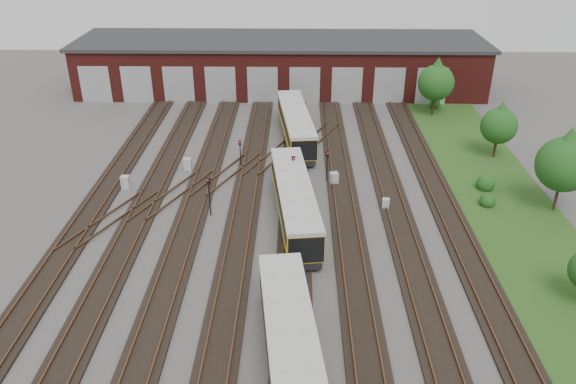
{
  "coord_description": "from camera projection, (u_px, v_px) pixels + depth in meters",
  "views": [
    {
      "loc": [
        2.18,
        -30.83,
        21.93
      ],
      "look_at": [
        1.5,
        7.12,
        2.0
      ],
      "focal_mm": 35.0,
      "sensor_mm": 36.0,
      "label": 1
    }
  ],
  "objects": [
    {
      "name": "relay_cabinet_4",
      "position": [
        386.0,
        204.0,
        44.36
      ],
      "size": [
        0.62,
        0.54,
        0.93
      ],
      "primitive_type": "cube",
      "rotation": [
        0.0,
        0.0,
        -0.14
      ],
      "color": "#B3B5B8",
      "rests_on": "ground"
    },
    {
      "name": "bush_2",
      "position": [
        435.0,
        103.0,
        65.76
      ],
      "size": [
        1.3,
        1.3,
        1.3
      ],
      "primitive_type": "sphere",
      "color": "#184112",
      "rests_on": "ground"
    },
    {
      "name": "relay_cabinet_3",
      "position": [
        334.0,
        179.0,
        48.15
      ],
      "size": [
        0.84,
        0.77,
        1.13
      ],
      "primitive_type": "cube",
      "rotation": [
        0.0,
        0.0,
        0.36
      ],
      "color": "#B3B5B8",
      "rests_on": "ground"
    },
    {
      "name": "signal_mast_2",
      "position": [
        327.0,
        162.0,
        48.22
      ],
      "size": [
        0.25,
        0.24,
        2.79
      ],
      "rotation": [
        0.0,
        0.0,
        0.2
      ],
      "color": "black",
      "rests_on": "ground"
    },
    {
      "name": "metro_train",
      "position": [
        294.0,
        201.0,
        42.06
      ],
      "size": [
        4.1,
        46.0,
        2.85
      ],
      "rotation": [
        0.0,
        0.0,
        0.12
      ],
      "color": "black",
      "rests_on": "ground"
    },
    {
      "name": "bush_0",
      "position": [
        488.0,
        199.0,
        44.8
      ],
      "size": [
        1.27,
        1.27,
        1.27
      ],
      "primitive_type": "sphere",
      "color": "#184112",
      "rests_on": "ground"
    },
    {
      "name": "relay_cabinet_1",
      "position": [
        188.0,
        164.0,
        50.82
      ],
      "size": [
        0.68,
        0.58,
        1.1
      ],
      "primitive_type": "cube",
      "rotation": [
        0.0,
        0.0,
        0.05
      ],
      "color": "#B3B5B8",
      "rests_on": "ground"
    },
    {
      "name": "signal_mast_0",
      "position": [
        209.0,
        192.0,
        42.74
      ],
      "size": [
        0.28,
        0.26,
        3.25
      ],
      "rotation": [
        0.0,
        0.0,
        -0.3
      ],
      "color": "black",
      "rests_on": "ground"
    },
    {
      "name": "signal_mast_3",
      "position": [
        293.0,
        171.0,
        45.67
      ],
      "size": [
        0.29,
        0.27,
        3.51
      ],
      "rotation": [
        0.0,
        0.0,
        0.22
      ],
      "color": "black",
      "rests_on": "ground"
    },
    {
      "name": "track_network",
      "position": [
        262.0,
        261.0,
        37.99
      ],
      "size": [
        30.4,
        70.0,
        0.33
      ],
      "color": "black",
      "rests_on": "ground"
    },
    {
      "name": "maintenance_shed",
      "position": [
        281.0,
        64.0,
        71.42
      ],
      "size": [
        51.0,
        12.5,
        6.35
      ],
      "color": "#581816",
      "rests_on": "ground"
    },
    {
      "name": "relay_cabinet_0",
      "position": [
        126.0,
        182.0,
        47.53
      ],
      "size": [
        0.7,
        0.59,
        1.13
      ],
      "primitive_type": "cube",
      "rotation": [
        0.0,
        0.0,
        -0.03
      ],
      "color": "#B3B5B8",
      "rests_on": "ground"
    },
    {
      "name": "grass_verge",
      "position": [
        501.0,
        199.0,
        46.06
      ],
      "size": [
        8.0,
        55.0,
        0.05
      ],
      "primitive_type": "cube",
      "color": "#1E4617",
      "rests_on": "ground"
    },
    {
      "name": "signal_mast_1",
      "position": [
        240.0,
        150.0,
        50.83
      ],
      "size": [
        0.24,
        0.22,
        2.6
      ],
      "rotation": [
        0.0,
        0.0,
        0.07
      ],
      "color": "black",
      "rests_on": "ground"
    },
    {
      "name": "relay_cabinet_2",
      "position": [
        289.0,
        170.0,
        49.95
      ],
      "size": [
        0.57,
        0.5,
        0.85
      ],
      "primitive_type": "cube",
      "rotation": [
        0.0,
        0.0,
        0.16
      ],
      "color": "#B3B5B8",
      "rests_on": "ground"
    },
    {
      "name": "tree_2",
      "position": [
        566.0,
        158.0,
        42.3
      ],
      "size": [
        4.25,
        4.25,
        7.04
      ],
      "color": "#302115",
      "rests_on": "ground"
    },
    {
      "name": "bush_1",
      "position": [
        486.0,
        181.0,
        47.28
      ],
      "size": [
        1.53,
        1.53,
        1.53
      ],
      "primitive_type": "sphere",
      "color": "#184112",
      "rests_on": "ground"
    },
    {
      "name": "tree_0",
      "position": [
        436.0,
        79.0,
        61.94
      ],
      "size": [
        3.99,
        3.99,
        6.61
      ],
      "color": "#302115",
      "rests_on": "ground"
    },
    {
      "name": "tree_1",
      "position": [
        500.0,
        122.0,
        51.87
      ],
      "size": [
        3.36,
        3.36,
        5.57
      ],
      "color": "#302115",
      "rests_on": "ground"
    },
    {
      "name": "ground",
      "position": [
        264.0,
        268.0,
        37.52
      ],
      "size": [
        120.0,
        120.0,
        0.0
      ],
      "primitive_type": "plane",
      "color": "#464341",
      "rests_on": "ground"
    }
  ]
}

